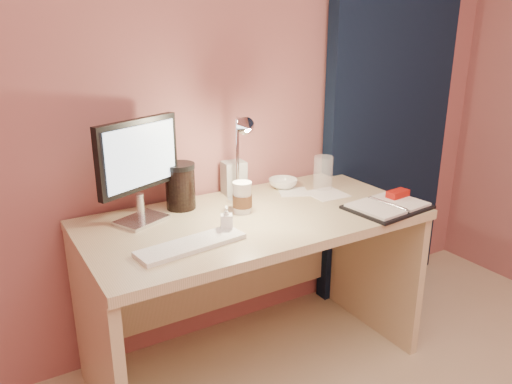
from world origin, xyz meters
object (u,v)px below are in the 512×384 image
keyboard (191,245)px  clear_cup (323,173)px  lotion_bottle (227,219)px  dark_jar (180,188)px  desk (245,258)px  coffee_cup (242,198)px  product_box (234,178)px  bowl (283,183)px  desk_lamp (254,150)px  planner (389,205)px  monitor (137,162)px

keyboard → clear_cup: bearing=12.2°
lotion_bottle → dark_jar: dark_jar is taller
keyboard → lotion_bottle: (0.18, 0.06, 0.04)m
desk → clear_cup: size_ratio=8.79×
clear_cup → lotion_bottle: 0.67m
coffee_cup → product_box: product_box is taller
keyboard → coffee_cup: bearing=25.4°
bowl → lotion_bottle: size_ratio=1.39×
coffee_cup → clear_cup: clear_cup is taller
clear_cup → desk_lamp: bearing=-173.5°
lotion_bottle → bowl: bearing=34.6°
dark_jar → product_box: dark_jar is taller
planner → clear_cup: (-0.08, 0.36, 0.07)m
keyboard → lotion_bottle: 0.19m
lotion_bottle → coffee_cup: bearing=43.8°
clear_cup → product_box: size_ratio=1.04×
bowl → desk_lamp: 0.38m
lotion_bottle → desk_lamp: (0.23, 0.17, 0.20)m
lotion_bottle → desk_lamp: 0.35m
keyboard → planner: bearing=-11.7°
product_box → dark_jar: bearing=-164.3°
dark_jar → bowl: bearing=1.0°
desk → desk_lamp: (0.05, 0.01, 0.48)m
coffee_cup → keyboard: bearing=-147.5°
keyboard → dark_jar: 0.41m
planner → dark_jar: (-0.77, 0.46, 0.08)m
keyboard → lotion_bottle: lotion_bottle is taller
keyboard → coffee_cup: 0.39m
desk → lotion_bottle: lotion_bottle is taller
monitor → planner: (0.96, -0.39, -0.23)m
coffee_cup → clear_cup: (0.48, 0.08, 0.02)m
planner → dark_jar: 0.89m
desk → bowl: bearing=29.0°
monitor → lotion_bottle: 0.41m
planner → desk_lamp: bearing=141.8°
clear_cup → coffee_cup: bearing=-171.0°
product_box → monitor: bearing=-161.2°
desk_lamp → desk: bearing=-151.4°
lotion_bottle → product_box: product_box is taller
clear_cup → desk_lamp: 0.45m
product_box → clear_cup: bearing=-16.5°
coffee_cup → lotion_bottle: bearing=-136.2°
desk → product_box: product_box is taller
desk → dark_jar: size_ratio=7.91×
coffee_cup → lotion_bottle: (-0.15, -0.14, -0.01)m
coffee_cup → bowl: coffee_cup is taller
coffee_cup → desk_lamp: desk_lamp is taller
dark_jar → product_box: (0.29, 0.05, -0.01)m
clear_cup → product_box: bearing=158.5°
desk_lamp → planner: bearing=-17.6°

